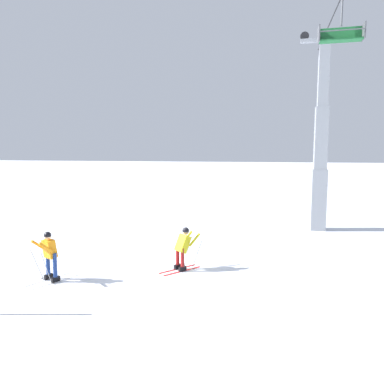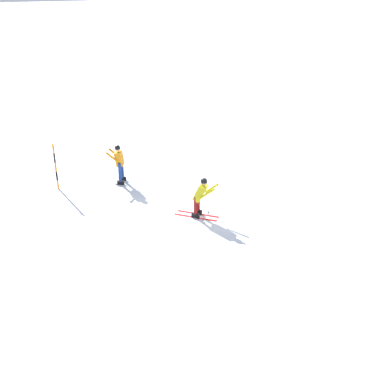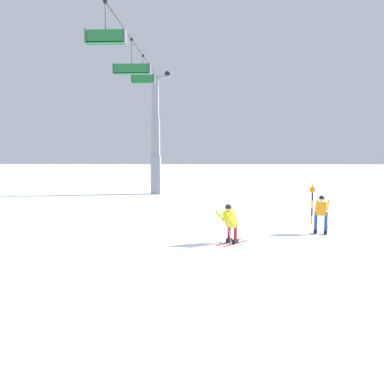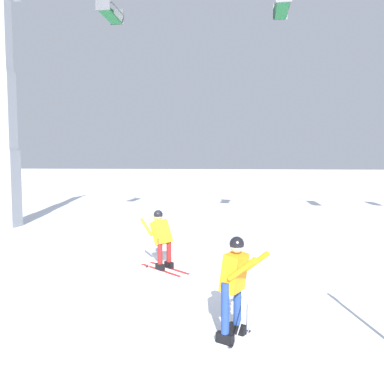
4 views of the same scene
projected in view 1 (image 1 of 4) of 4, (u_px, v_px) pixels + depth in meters
ground_plane at (165, 265)px, 13.34m from camera, size 260.00×260.00×0.00m
skier_carving_main at (183, 245)px, 12.80m from camera, size 1.56×1.41×1.67m
lift_tower_near at (320, 150)px, 18.93m from camera, size 0.78×2.48×10.49m
chairlift_seat_nearest at (341, 34)px, 13.91m from camera, size 0.61×1.70×1.83m
skier_distant_uphill at (49, 253)px, 11.63m from camera, size 1.77×1.17×1.70m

